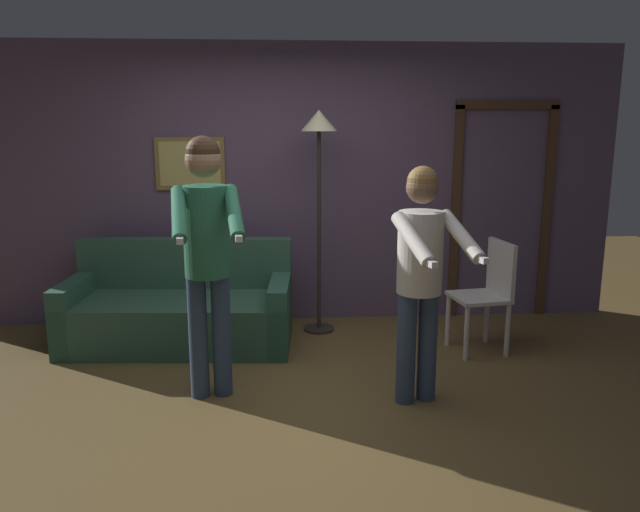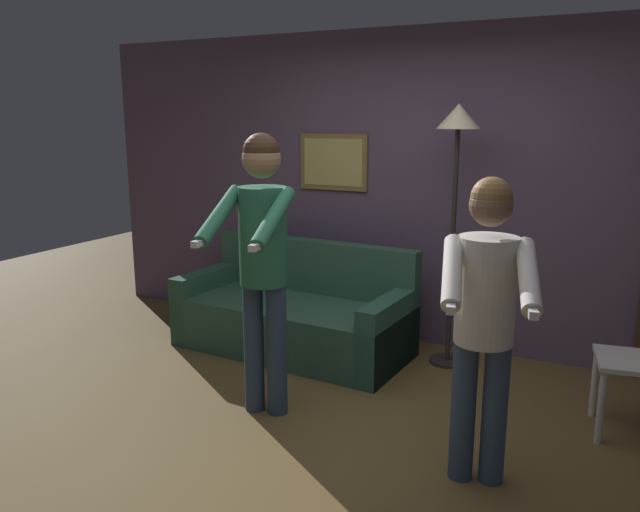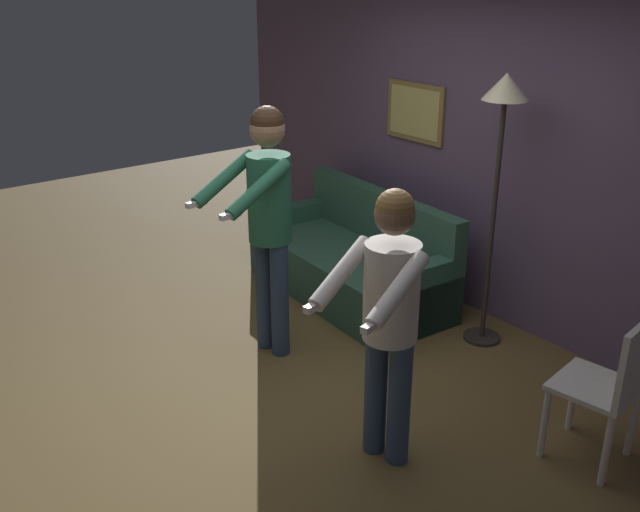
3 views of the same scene
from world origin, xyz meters
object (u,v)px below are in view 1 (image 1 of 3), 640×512
person_standing_left (206,242)px  person_standing_right (421,265)px  couch (180,312)px  torchiere_lamp (319,151)px  dining_chair_distant (488,289)px

person_standing_left → person_standing_right: size_ratio=1.12×
couch → person_standing_left: person_standing_left is taller
torchiere_lamp → person_standing_left: (-0.85, -1.36, -0.53)m
couch → dining_chair_distant: (2.59, -0.35, 0.25)m
person_standing_left → person_standing_right: bearing=-7.5°
couch → person_standing_left: (0.37, -1.10, 0.83)m
dining_chair_distant → person_standing_left: bearing=-161.2°
torchiere_lamp → dining_chair_distant: torchiere_lamp is taller
torchiere_lamp → person_standing_right: 1.78m
person_standing_left → person_standing_right: (1.41, -0.19, -0.14)m
person_standing_right → dining_chair_distant: bearing=49.5°
person_standing_right → torchiere_lamp: bearing=110.1°
couch → person_standing_right: 2.31m
person_standing_left → person_standing_right: person_standing_left is taller
couch → torchiere_lamp: 1.85m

